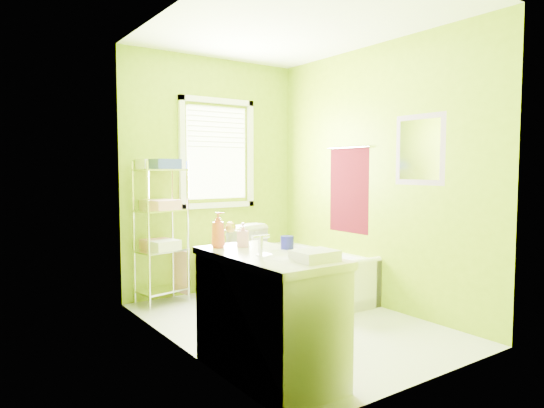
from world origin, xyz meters
TOP-DOWN VIEW (x-y plane):
  - ground at (0.00, 0.00)m, footprint 2.90×2.90m
  - room_envelope at (0.00, 0.00)m, footprint 2.14×2.94m
  - window at (0.05, 1.42)m, footprint 0.92×0.05m
  - door at (-1.04, -1.00)m, footprint 0.09×0.80m
  - right_wall_decor at (1.04, -0.02)m, footprint 0.04×1.48m
  - bathtub at (0.68, 0.63)m, footprint 0.73×1.57m
  - toilet at (-0.08, 1.03)m, footprint 0.64×0.89m
  - vanity at (-0.78, -0.79)m, footprint 0.56×1.09m
  - wire_shelf_unit at (-0.68, 1.28)m, footprint 0.54×0.44m

SIDE VIEW (x-z plane):
  - ground at x=0.00m, z-range 0.00..0.00m
  - bathtub at x=0.68m, z-range -0.09..0.41m
  - toilet at x=-0.08m, z-range 0.00..0.82m
  - vanity at x=-0.78m, z-range -0.10..0.98m
  - wire_shelf_unit at x=-0.68m, z-range 0.16..1.63m
  - door at x=-1.04m, z-range 0.00..2.00m
  - right_wall_decor at x=1.04m, z-range 0.74..1.91m
  - room_envelope at x=0.00m, z-range 0.24..2.86m
  - window at x=0.05m, z-range 1.00..2.22m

